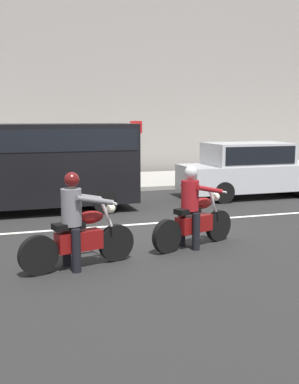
{
  "coord_description": "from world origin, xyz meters",
  "views": [
    {
      "loc": [
        -3.28,
        -9.74,
        2.52
      ],
      "look_at": [
        -0.3,
        -0.61,
        1.01
      ],
      "focal_mm": 44.84,
      "sensor_mm": 36.0,
      "label": 1
    }
  ],
  "objects_px": {
    "motorcycle_with_rider_gray": "(78,229)",
    "pedestrian_bystander": "(91,155)",
    "street_sign_post": "(136,145)",
    "motorcycle_with_rider_crimson": "(193,214)",
    "parked_sedan_silver": "(251,169)",
    "parked_van_black": "(40,161)"
  },
  "relations": [
    {
      "from": "motorcycle_with_rider_gray",
      "to": "pedestrian_bystander",
      "type": "distance_m",
      "value": 10.13
    },
    {
      "from": "street_sign_post",
      "to": "motorcycle_with_rider_crimson",
      "type": "bearing_deg",
      "value": -98.64
    },
    {
      "from": "motorcycle_with_rider_gray",
      "to": "pedestrian_bystander",
      "type": "xyz_separation_m",
      "value": [
        2.2,
        9.88,
        0.46
      ]
    },
    {
      "from": "parked_sedan_silver",
      "to": "motorcycle_with_rider_gray",
      "type": "bearing_deg",
      "value": -139.22
    },
    {
      "from": "motorcycle_with_rider_gray",
      "to": "pedestrian_bystander",
      "type": "height_order",
      "value": "pedestrian_bystander"
    },
    {
      "from": "motorcycle_with_rider_crimson",
      "to": "street_sign_post",
      "type": "bearing_deg",
      "value": 81.36
    },
    {
      "from": "motorcycle_with_rider_crimson",
      "to": "parked_van_black",
      "type": "xyz_separation_m",
      "value": [
        -2.49,
        4.58,
        0.71
      ]
    },
    {
      "from": "motorcycle_with_rider_gray",
      "to": "parked_van_black",
      "type": "xyz_separation_m",
      "value": [
        -0.12,
        5.21,
        0.69
      ]
    },
    {
      "from": "motorcycle_with_rider_crimson",
      "to": "pedestrian_bystander",
      "type": "height_order",
      "value": "pedestrian_bystander"
    },
    {
      "from": "parked_sedan_silver",
      "to": "street_sign_post",
      "type": "relative_size",
      "value": 2.05
    },
    {
      "from": "street_sign_post",
      "to": "pedestrian_bystander",
      "type": "bearing_deg",
      "value": 141.3
    },
    {
      "from": "motorcycle_with_rider_crimson",
      "to": "street_sign_post",
      "type": "height_order",
      "value": "street_sign_post"
    },
    {
      "from": "motorcycle_with_rider_crimson",
      "to": "motorcycle_with_rider_gray",
      "type": "bearing_deg",
      "value": -165.07
    },
    {
      "from": "street_sign_post",
      "to": "pedestrian_bystander",
      "type": "relative_size",
      "value": 1.33
    },
    {
      "from": "pedestrian_bystander",
      "to": "motorcycle_with_rider_gray",
      "type": "bearing_deg",
      "value": -102.55
    },
    {
      "from": "street_sign_post",
      "to": "motorcycle_with_rider_gray",
      "type": "bearing_deg",
      "value": -112.38
    },
    {
      "from": "motorcycle_with_rider_gray",
      "to": "parked_sedan_silver",
      "type": "bearing_deg",
      "value": 40.78
    },
    {
      "from": "parked_sedan_silver",
      "to": "pedestrian_bystander",
      "type": "bearing_deg",
      "value": 134.84
    },
    {
      "from": "motorcycle_with_rider_gray",
      "to": "parked_van_black",
      "type": "distance_m",
      "value": 5.26
    },
    {
      "from": "parked_sedan_silver",
      "to": "parked_van_black",
      "type": "distance_m",
      "value": 6.62
    },
    {
      "from": "motorcycle_with_rider_crimson",
      "to": "street_sign_post",
      "type": "distance_m",
      "value": 8.26
    },
    {
      "from": "motorcycle_with_rider_crimson",
      "to": "motorcycle_with_rider_gray",
      "type": "relative_size",
      "value": 0.96
    }
  ]
}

